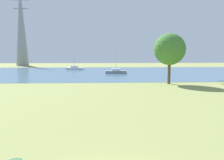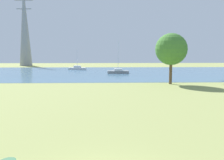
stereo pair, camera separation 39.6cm
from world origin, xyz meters
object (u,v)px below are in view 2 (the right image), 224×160
sailboat_gray (118,71)px  electricity_pylon (25,25)px  tree_mid_shore (171,49)px  sailboat_white (77,68)px

sailboat_gray → electricity_pylon: electricity_pylon is taller
tree_mid_shore → sailboat_gray: bearing=109.9°
sailboat_white → sailboat_gray: sailboat_gray is taller
sailboat_gray → tree_mid_shore: bearing=-70.1°
sailboat_white → electricity_pylon: size_ratio=0.20×
sailboat_gray → tree_mid_shore: size_ratio=0.98×
sailboat_gray → electricity_pylon: size_ratio=0.26×
electricity_pylon → sailboat_white: bearing=-46.2°
sailboat_gray → electricity_pylon: bearing=132.3°
sailboat_white → electricity_pylon: electricity_pylon is taller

